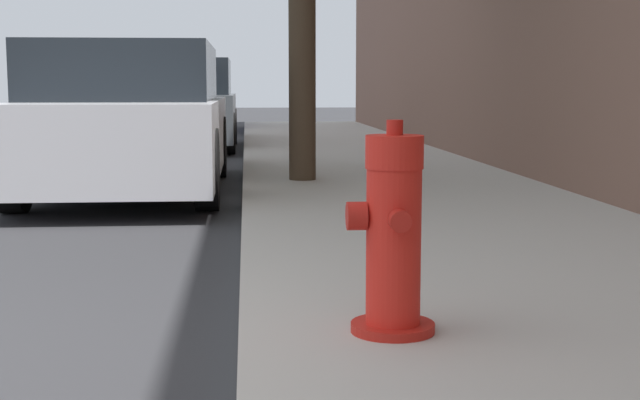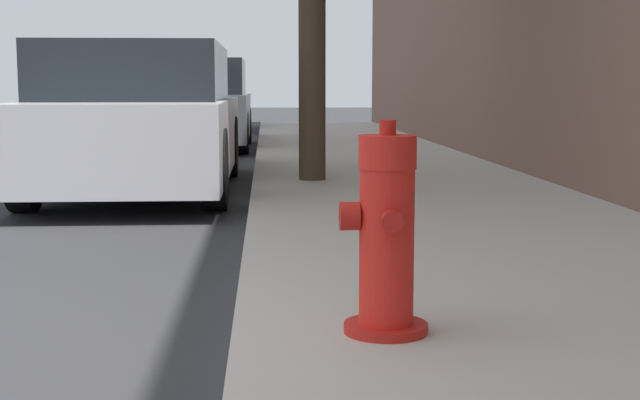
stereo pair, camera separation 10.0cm
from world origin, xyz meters
name	(u,v)px [view 1 (the left image)]	position (x,y,z in m)	size (l,w,h in m)	color
fire_hydrant	(393,238)	(2.40, 0.29, 0.49)	(0.34, 0.33, 0.80)	red
parked_car_near	(131,121)	(0.73, 5.94, 0.70)	(1.79, 4.52, 1.44)	#B7B7BC
parked_car_mid	(181,106)	(0.78, 12.03, 0.71)	(1.82, 3.88, 1.48)	#4C5156
parked_car_far	(193,104)	(0.62, 18.19, 0.61)	(1.70, 3.87, 1.25)	navy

